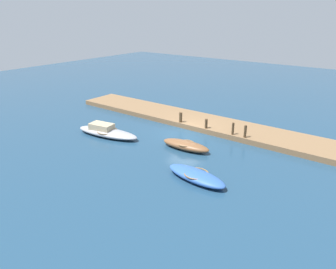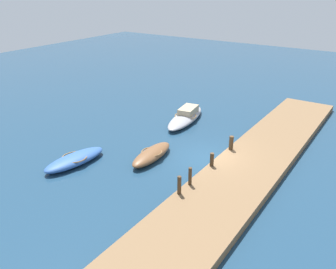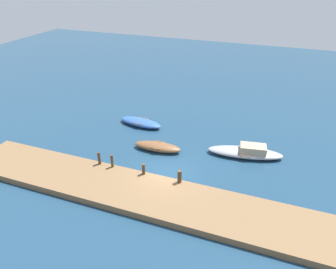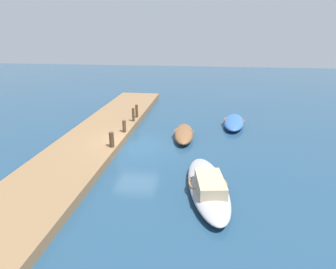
# 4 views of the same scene
# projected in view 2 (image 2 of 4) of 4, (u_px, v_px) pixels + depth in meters

# --- Properties ---
(ground_plane) EXTENTS (84.00, 84.00, 0.00)m
(ground_plane) POSITION_uv_depth(u_px,v_px,m) (207.00, 159.00, 22.02)
(ground_plane) COLOR navy
(dock_platform) EXTENTS (27.27, 3.87, 0.43)m
(dock_platform) POSITION_uv_depth(u_px,v_px,m) (249.00, 167.00, 20.55)
(dock_platform) COLOR brown
(dock_platform) RESTS_ON ground_plane
(rowboat_brown) EXTENTS (3.85, 1.45, 0.63)m
(rowboat_brown) POSITION_uv_depth(u_px,v_px,m) (152.00, 154.00, 21.85)
(rowboat_brown) COLOR brown
(rowboat_brown) RESTS_ON ground_plane
(motorboat_grey) EXTENTS (5.82, 2.50, 0.98)m
(motorboat_grey) POSITION_uv_depth(u_px,v_px,m) (186.00, 117.00, 27.73)
(motorboat_grey) COLOR #939399
(motorboat_grey) RESTS_ON ground_plane
(rowboat_blue) EXTENTS (4.21, 1.85, 0.59)m
(rowboat_blue) POSITION_uv_depth(u_px,v_px,m) (75.00, 159.00, 21.27)
(rowboat_blue) COLOR #2D569E
(rowboat_blue) RESTS_ON ground_plane
(mooring_post_west) EXTENTS (0.20, 0.20, 0.97)m
(mooring_post_west) POSITION_uv_depth(u_px,v_px,m) (179.00, 185.00, 17.45)
(mooring_post_west) COLOR #47331E
(mooring_post_west) RESTS_ON dock_platform
(mooring_post_mid_west) EXTENTS (0.18, 0.18, 0.97)m
(mooring_post_mid_west) POSITION_uv_depth(u_px,v_px,m) (190.00, 176.00, 18.24)
(mooring_post_mid_west) COLOR #47331E
(mooring_post_mid_west) RESTS_ON dock_platform
(mooring_post_mid_east) EXTENTS (0.22, 0.22, 0.79)m
(mooring_post_mid_east) POSITION_uv_depth(u_px,v_px,m) (212.00, 160.00, 20.11)
(mooring_post_mid_east) COLOR #47331E
(mooring_post_mid_east) RESTS_ON dock_platform
(mooring_post_east) EXTENTS (0.27, 0.27, 0.88)m
(mooring_post_east) POSITION_uv_depth(u_px,v_px,m) (231.00, 143.00, 22.04)
(mooring_post_east) COLOR #47331E
(mooring_post_east) RESTS_ON dock_platform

